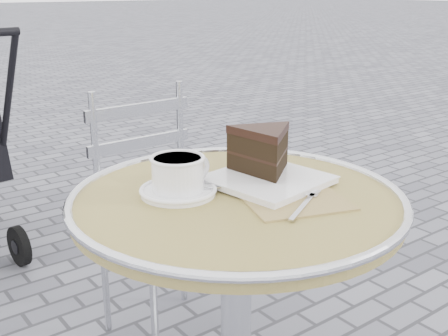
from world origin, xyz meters
TOP-DOWN VIEW (x-y plane):
  - cafe_table at (0.00, 0.00)m, footprint 0.72×0.72m
  - cappuccino_set at (-0.09, 0.08)m, footprint 0.18×0.16m
  - cake_plate_set at (0.11, 0.04)m, footprint 0.28×0.36m
  - bistro_chair at (0.17, 0.66)m, footprint 0.39×0.39m

SIDE VIEW (x-z plane):
  - bistro_chair at x=0.17m, z-range 0.10..0.95m
  - cafe_table at x=0.00m, z-range 0.20..0.94m
  - cappuccino_set at x=-0.09m, z-range 0.73..0.81m
  - cake_plate_set at x=0.11m, z-range 0.73..0.85m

